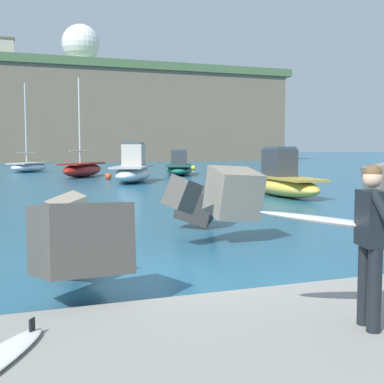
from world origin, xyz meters
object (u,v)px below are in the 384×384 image
boat_far_left (179,167)px  mooring_buoy_middle (193,168)px  boat_near_centre (29,166)px  mooring_buoy_inner (108,176)px  boat_mid_centre (133,170)px  radar_dome (81,49)px  boat_near_left (282,181)px  boat_near_right (83,169)px  surfer_with_board (364,232)px

boat_far_left → mooring_buoy_middle: 8.77m
boat_near_centre → mooring_buoy_inner: bearing=-71.8°
boat_mid_centre → radar_dome: 69.36m
boat_near_left → radar_dome: radar_dome is taller
boat_near_left → mooring_buoy_inner: boat_near_left is taller
boat_near_left → radar_dome: 80.28m
boat_near_left → boat_mid_centre: boat_mid_centre is taller
boat_near_centre → mooring_buoy_inner: 13.95m
boat_near_right → boat_mid_centre: size_ratio=1.13×
mooring_buoy_middle → radar_dome: bearing=92.7°
boat_mid_centre → radar_dome: (7.26, 66.19, 19.39)m
radar_dome → boat_near_centre: bearing=-104.1°
mooring_buoy_middle → mooring_buoy_inner: bearing=-132.4°
mooring_buoy_middle → surfer_with_board: bearing=-108.5°
boat_near_right → boat_far_left: size_ratio=1.08×
surfer_with_board → mooring_buoy_middle: (14.14, 42.27, -1.06)m
surfer_with_board → radar_dome: 96.27m
boat_near_right → boat_far_left: 7.66m
boat_far_left → mooring_buoy_inner: 7.63m
boat_near_centre → boat_far_left: (10.88, -9.28, 0.14)m
boat_near_left → boat_near_centre: (-9.25, 27.98, -0.20)m
radar_dome → boat_near_left: bearing=-92.4°
boat_mid_centre → boat_far_left: (5.58, 7.08, -0.15)m
boat_near_left → mooring_buoy_inner: bearing=108.3°
surfer_with_board → boat_mid_centre: size_ratio=0.33×
boat_near_left → boat_far_left: boat_near_left is taller
surfer_with_board → mooring_buoy_middle: bearing=71.5°
mooring_buoy_inner → boat_near_centre: bearing=108.2°
mooring_buoy_middle → boat_near_centre: bearing=174.0°
boat_near_centre → boat_mid_centre: boat_near_centre is taller
boat_near_centre → radar_dome: size_ratio=0.80×
boat_mid_centre → surfer_with_board: bearing=-99.1°
surfer_with_board → boat_mid_centre: (4.41, 27.48, -0.50)m
boat_far_left → mooring_buoy_inner: size_ratio=15.15×
boat_far_left → mooring_buoy_middle: boat_far_left is taller
boat_near_centre → mooring_buoy_inner: boat_near_centre is taller
mooring_buoy_inner → boat_near_right: bearing=107.2°
surfer_with_board → mooring_buoy_inner: (3.48, 30.60, -1.06)m
boat_near_left → mooring_buoy_middle: bearing=77.7°
surfer_with_board → boat_near_centre: boat_near_centre is taller
boat_near_centre → mooring_buoy_middle: boat_near_centre is taller
boat_near_right → boat_mid_centre: 7.12m
mooring_buoy_inner → boat_near_left: bearing=-71.7°
boat_far_left → boat_near_right: bearing=-178.0°
boat_near_right → mooring_buoy_inner: (1.14, -3.69, -0.36)m
boat_near_right → boat_far_left: (7.65, 0.27, 0.05)m
mooring_buoy_middle → radar_dome: 55.19m
radar_dome → boat_far_left: bearing=-91.6°
boat_far_left → boat_near_left: bearing=-95.0°
boat_near_right → mooring_buoy_middle: size_ratio=16.31×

